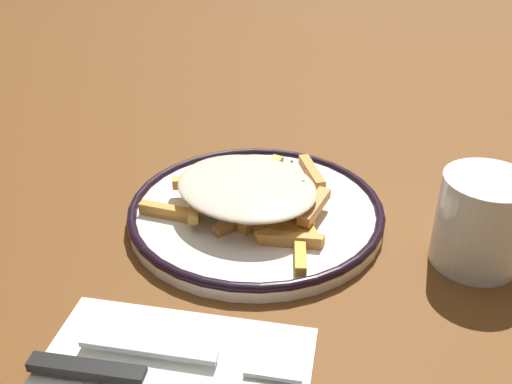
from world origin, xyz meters
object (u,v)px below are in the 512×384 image
(plate, at_px, (256,211))
(fries_heap, at_px, (252,193))
(water_glass, at_px, (481,221))
(fork, at_px, (191,355))
(knife, at_px, (140,377))

(plate, bearing_deg, fries_heap, -17.01)
(water_glass, bearing_deg, plate, -99.25)
(fork, distance_m, water_glass, 0.29)
(plate, distance_m, water_glass, 0.22)
(plate, distance_m, fries_heap, 0.03)
(fork, xyz_separation_m, knife, (0.03, -0.03, 0.00))
(plate, relative_size, fork, 1.54)
(fork, relative_size, water_glass, 1.94)
(fries_heap, height_order, fork, fries_heap)
(fries_heap, distance_m, fork, 0.20)
(fries_heap, bearing_deg, plate, 162.99)
(fries_heap, bearing_deg, water_glass, 82.86)
(fork, bearing_deg, plate, 175.99)
(fork, bearing_deg, fries_heap, 176.51)
(knife, bearing_deg, fries_heap, 169.32)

